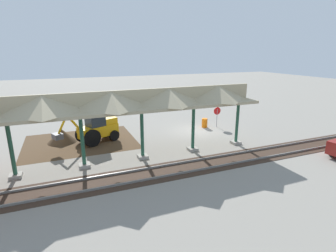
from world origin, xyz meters
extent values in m
plane|color=gray|center=(0.00, 0.00, 0.00)|extent=(120.00, 120.00, 0.00)
cube|color=#4C3823|center=(10.48, -0.81, 0.00)|extent=(8.86, 7.00, 0.01)
cube|color=#9E998E|center=(-1.33, 4.46, 0.10)|extent=(0.70, 0.70, 0.20)
cylinder|color=#1E4C38|center=(-1.33, 4.46, 1.80)|extent=(0.24, 0.24, 3.60)
cube|color=#9E998E|center=(2.66, 4.46, 0.10)|extent=(0.70, 0.70, 0.20)
cylinder|color=#1E4C38|center=(2.66, 4.46, 1.80)|extent=(0.24, 0.24, 3.60)
cube|color=#9E998E|center=(6.64, 4.46, 0.10)|extent=(0.70, 0.70, 0.20)
cylinder|color=#1E4C38|center=(6.64, 4.46, 1.80)|extent=(0.24, 0.24, 3.60)
cube|color=#9E998E|center=(10.63, 4.46, 0.10)|extent=(0.70, 0.70, 0.20)
cylinder|color=#1E4C38|center=(10.63, 4.46, 1.80)|extent=(0.24, 0.24, 3.60)
cube|color=#9E998E|center=(14.62, 4.46, 0.10)|extent=(0.70, 0.70, 0.20)
cylinder|color=#1E4C38|center=(14.62, 4.46, 1.80)|extent=(0.24, 0.24, 3.60)
cube|color=tan|center=(6.64, 4.46, 3.70)|extent=(17.15, 3.20, 0.20)
cube|color=tan|center=(6.64, 4.46, 4.35)|extent=(17.15, 0.20, 1.10)
pyramid|color=tan|center=(0.66, 4.46, 4.35)|extent=(3.59, 3.20, 1.10)
pyramid|color=tan|center=(4.65, 4.46, 4.35)|extent=(3.59, 3.20, 1.10)
pyramid|color=tan|center=(8.64, 4.46, 4.35)|extent=(3.59, 3.20, 1.10)
pyramid|color=tan|center=(12.62, 4.46, 4.35)|extent=(3.59, 3.20, 1.10)
cube|color=slate|center=(0.00, 6.44, 0.07)|extent=(60.00, 0.08, 0.15)
cube|color=slate|center=(0.00, 7.88, 0.07)|extent=(60.00, 0.08, 0.15)
cube|color=#38281E|center=(0.00, 7.16, 0.01)|extent=(60.00, 2.58, 0.03)
cylinder|color=gray|center=(-2.59, -0.47, 0.91)|extent=(0.06, 0.06, 1.82)
cylinder|color=red|center=(-2.59, -0.47, 1.63)|extent=(0.76, 0.05, 0.76)
cube|color=orange|center=(9.04, -0.29, 0.97)|extent=(3.45, 2.43, 0.90)
cube|color=#1E262D|center=(9.23, -0.21, 2.12)|extent=(1.65, 1.58, 1.40)
cube|color=orange|center=(8.10, -0.69, 1.67)|extent=(1.48, 1.45, 0.50)
cylinder|color=black|center=(10.20, -0.58, 0.70)|extent=(1.41, 0.82, 1.40)
cylinder|color=black|center=(9.66, 0.74, 0.70)|extent=(1.41, 0.82, 1.40)
cylinder|color=black|center=(8.29, -1.31, 0.45)|extent=(0.95, 0.62, 0.90)
cylinder|color=black|center=(7.79, -0.11, 0.45)|extent=(0.95, 0.62, 0.90)
cylinder|color=orange|center=(10.94, 0.50, 2.08)|extent=(1.05, 0.58, 1.41)
cylinder|color=orange|center=(11.76, 0.84, 1.99)|extent=(0.98, 0.53, 1.56)
cube|color=#47474C|center=(12.15, 1.00, 1.25)|extent=(0.86, 0.97, 0.40)
cone|color=#4C3823|center=(11.91, -1.32, 0.00)|extent=(4.74, 4.74, 2.32)
cylinder|color=black|center=(-6.13, 9.33, 0.30)|extent=(0.62, 0.28, 0.60)
cylinder|color=orange|center=(-1.37, -0.75, 0.45)|extent=(0.56, 0.56, 0.90)
camera|label=1|loc=(11.53, 21.21, 7.28)|focal=28.00mm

